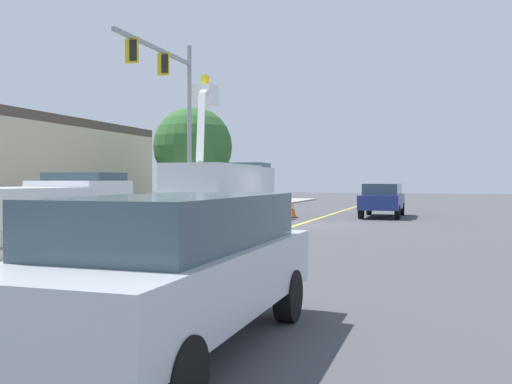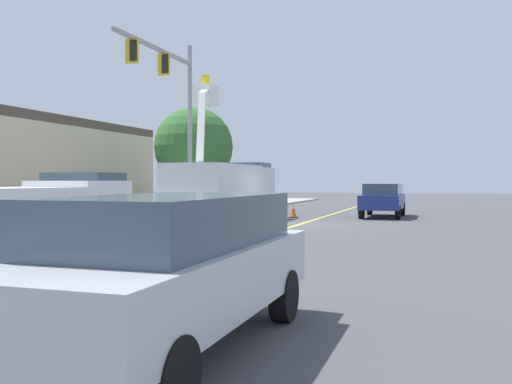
% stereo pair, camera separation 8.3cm
% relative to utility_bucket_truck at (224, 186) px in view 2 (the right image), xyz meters
% --- Properties ---
extents(ground, '(120.00, 120.00, 0.00)m').
position_rel_utility_bucket_truck_xyz_m(ground, '(0.17, -3.31, -1.60)').
color(ground, '#47474C').
extents(sidewalk_far_side, '(60.11, 7.07, 0.12)m').
position_rel_utility_bucket_truck_xyz_m(sidewalk_far_side, '(-0.25, 4.01, -1.54)').
color(sidewalk_far_side, '#9E9E99').
rests_on(sidewalk_far_side, ground).
extents(lane_centre_stripe, '(49.93, 3.06, 0.01)m').
position_rel_utility_bucket_truck_xyz_m(lane_centre_stripe, '(0.17, -3.31, -1.60)').
color(lane_centre_stripe, yellow).
rests_on(lane_centre_stripe, ground).
extents(utility_bucket_truck, '(8.33, 3.29, 6.64)m').
position_rel_utility_bucket_truck_xyz_m(utility_bucket_truck, '(0.00, 0.00, 0.00)').
color(utility_bucket_truck, silver).
rests_on(utility_bucket_truck, ground).
extents(service_pickup_truck, '(5.71, 2.45, 2.06)m').
position_rel_utility_bucket_truck_xyz_m(service_pickup_truck, '(-11.55, -0.70, -0.48)').
color(service_pickup_truck, white).
rests_on(service_pickup_truck, ground).
extents(passing_minivan, '(4.90, 2.18, 1.69)m').
position_rel_utility_bucket_truck_xyz_m(passing_minivan, '(6.56, -5.81, -0.63)').
color(passing_minivan, navy).
rests_on(passing_minivan, ground).
extents(trailing_sedan, '(4.90, 2.18, 1.69)m').
position_rel_utility_bucket_truck_xyz_m(trailing_sedan, '(-16.83, -7.17, -0.63)').
color(trailing_sedan, silver).
rests_on(trailing_sedan, ground).
extents(traffic_cone_leading, '(0.40, 0.40, 0.87)m').
position_rel_utility_bucket_truck_xyz_m(traffic_cone_leading, '(-14.06, -2.91, -1.17)').
color(traffic_cone_leading, black).
rests_on(traffic_cone_leading, ground).
extents(traffic_cone_mid_front, '(0.40, 0.40, 0.87)m').
position_rel_utility_bucket_truck_xyz_m(traffic_cone_mid_front, '(-8.31, -2.32, -1.17)').
color(traffic_cone_mid_front, black).
rests_on(traffic_cone_mid_front, ground).
extents(traffic_cone_mid_rear, '(0.40, 0.40, 0.77)m').
position_rel_utility_bucket_truck_xyz_m(traffic_cone_mid_rear, '(-1.81, -2.17, -1.22)').
color(traffic_cone_mid_rear, black).
rests_on(traffic_cone_mid_rear, ground).
extents(traffic_cone_trailing, '(0.40, 0.40, 0.76)m').
position_rel_utility_bucket_truck_xyz_m(traffic_cone_trailing, '(4.37, -1.75, -1.23)').
color(traffic_cone_trailing, black).
rests_on(traffic_cone_trailing, ground).
extents(traffic_signal_mast, '(6.99, 0.73, 8.59)m').
position_rel_utility_bucket_truck_xyz_m(traffic_signal_mast, '(0.87, 3.06, 4.24)').
color(traffic_signal_mast, gray).
rests_on(traffic_signal_mast, ground).
extents(street_tree_right, '(4.63, 4.63, 6.16)m').
position_rel_utility_bucket_truck_xyz_m(street_tree_right, '(7.15, 5.29, 2.24)').
color(street_tree_right, brown).
rests_on(street_tree_right, ground).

